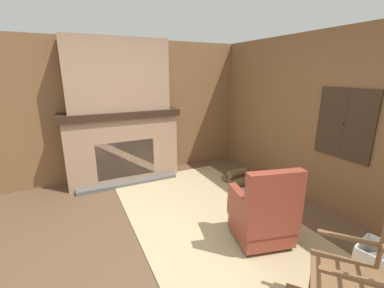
{
  "coord_description": "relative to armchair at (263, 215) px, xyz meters",
  "views": [
    {
      "loc": [
        2.28,
        -0.8,
        1.86
      ],
      "look_at": [
        -0.81,
        0.7,
        0.9
      ],
      "focal_mm": 24.0,
      "sensor_mm": 36.0,
      "label": 1
    }
  ],
  "objects": [
    {
      "name": "ground_plane",
      "position": [
        -0.38,
        -0.99,
        -0.36
      ],
      "size": [
        14.0,
        14.0,
        0.0
      ],
      "primitive_type": "plane",
      "color": "brown"
    },
    {
      "name": "chimney_breast",
      "position": [
        -2.51,
        -0.99,
        1.46
      ],
      "size": [
        0.38,
        1.64,
        1.16
      ],
      "color": "#9E7A60",
      "rests_on": "fireplace_hearth"
    },
    {
      "name": "fireplace_hearth",
      "position": [
        -2.5,
        -0.99,
        0.26
      ],
      "size": [
        0.65,
        1.96,
        1.24
      ],
      "color": "#9E7A60",
      "rests_on": "ground"
    },
    {
      "name": "firewood_stack",
      "position": [
        -1.47,
        0.71,
        -0.26
      ],
      "size": [
        0.45,
        0.39,
        0.25
      ],
      "rotation": [
        0.0,
        0.0,
        0.09
      ],
      "color": "brown",
      "rests_on": "ground"
    },
    {
      "name": "rocking_chair",
      "position": [
        1.08,
        -0.12,
        0.06
      ],
      "size": [
        0.92,
        0.88,
        1.2
      ],
      "rotation": [
        0.0,
        0.0,
        3.83
      ],
      "color": "brown",
      "rests_on": "ground"
    },
    {
      "name": "oil_lamp_vase",
      "position": [
        -2.55,
        -1.25,
        0.97
      ],
      "size": [
        0.12,
        0.12,
        0.25
      ],
      "color": "#47708E",
      "rests_on": "fireplace_hearth"
    },
    {
      "name": "storage_case",
      "position": [
        -2.55,
        -0.67,
        0.95
      ],
      "size": [
        0.15,
        0.25,
        0.14
      ],
      "color": "brown",
      "rests_on": "fireplace_hearth"
    },
    {
      "name": "area_rug",
      "position": [
        -0.54,
        -0.27,
        -0.35
      ],
      "size": [
        3.68,
        1.95,
        0.01
      ],
      "color": "tan",
      "rests_on": "ground"
    },
    {
      "name": "armchair",
      "position": [
        0.0,
        0.0,
        0.0
      ],
      "size": [
        0.71,
        0.72,
        0.94
      ],
      "rotation": [
        0.0,
        0.0,
        2.9
      ],
      "color": "brown",
      "rests_on": "ground"
    },
    {
      "name": "wood_panel_wall_back",
      "position": [
        -0.37,
        1.38,
        0.85
      ],
      "size": [
        5.3,
        0.09,
        2.42
      ],
      "color": "brown",
      "rests_on": "ground"
    },
    {
      "name": "wood_panel_wall_left",
      "position": [
        -2.76,
        -0.99,
        0.85
      ],
      "size": [
        0.06,
        5.3,
        2.42
      ],
      "color": "brown",
      "rests_on": "ground"
    }
  ]
}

